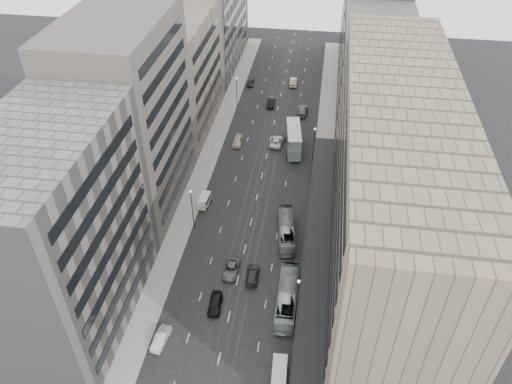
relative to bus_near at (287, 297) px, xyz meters
The scene contains 29 objects.
ground 8.70m from the bus_near, 162.77° to the left, with size 220.00×220.00×0.00m, color black.
sidewalk_right 40.24m from the bus_near, 84.51° to the left, with size 4.00×125.00×0.15m, color gray.
sidewalk_left 44.84m from the bus_near, 116.72° to the left, with size 4.00×125.00×0.15m, color gray.
department_store 21.53m from the bus_near, 38.35° to the left, with size 19.20×60.00×30.00m.
building_right_mid 57.08m from the bus_near, 76.24° to the left, with size 15.00×28.00×24.00m, color #544D49.
building_right_far 86.46m from the bus_near, 81.03° to the left, with size 15.00×32.00×28.00m, color slate.
building_left_a 32.96m from the bus_near, 169.54° to the right, with size 15.00×28.00×30.00m, color slate.
building_left_b 39.71m from the bus_near, 144.02° to the left, with size 15.00×26.00×34.00m, color #544D49.
building_left_c 57.89m from the bus_near, 121.42° to the left, with size 15.00×28.00×25.00m, color gray.
building_left_d 87.62m from the bus_near, 109.99° to the left, with size 15.00×38.00×28.00m, color slate.
lamp_right_near 4.57m from the bus_near, 57.92° to the right, with size 0.44×0.44×8.32m.
lamp_right_far 37.72m from the bus_near, 87.63° to the left, with size 0.44×0.44×8.32m.
lamp_left_near 23.28m from the bus_near, 140.86° to the left, with size 0.44×0.44×8.32m.
lamp_left_far 60.34m from the bus_near, 107.24° to the left, with size 0.44×0.44×8.32m.
bus_near is the anchor object (origin of this frame).
bus_far 14.67m from the bus_near, 96.33° to the left, with size 2.58×11.01×3.07m, color gray.
double_decker 41.48m from the bus_near, 93.90° to the left, with size 4.19×10.22×5.43m.
vw_microbus 12.40m from the bus_near, 89.08° to the right, with size 2.24×4.60×2.44m.
panel_van 26.96m from the bus_near, 130.07° to the left, with size 2.04×3.70×2.24m.
sedan_0 10.71m from the bus_near, 169.00° to the right, with size 1.85×4.59×1.57m, color black.
sedan_1 19.01m from the bus_near, 151.30° to the right, with size 1.54×4.41×1.45m, color silver.
sedan_2 10.74m from the bus_near, 151.66° to the left, with size 2.27×4.93×1.37m, color #555557.
sedan_3 7.44m from the bus_near, 142.95° to the left, with size 1.94×4.76×1.38m, color black.
sedan_4 44.94m from the bus_near, 109.53° to the left, with size 1.93×4.80×1.63m, color beige.
sedan_5 61.50m from the bus_near, 99.30° to the left, with size 1.75×5.01×1.65m, color black.
sedan_6 43.86m from the bus_near, 98.62° to the left, with size 2.41×5.22×1.45m, color silver.
sedan_7 57.77m from the bus_near, 92.07° to the left, with size 2.39×5.88×1.71m, color #5C5C5E.
sedan_8 72.79m from the bus_near, 103.22° to the left, with size 1.59×3.95×1.35m, color black.
sedan_9 72.89m from the bus_near, 94.38° to the left, with size 1.80×5.17×1.70m, color #B6AB97.
Camera 1 is at (10.64, -50.67, 59.48)m, focal length 35.00 mm.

